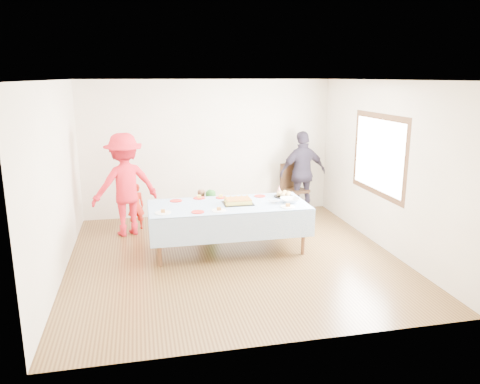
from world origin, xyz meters
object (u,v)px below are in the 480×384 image
at_px(party_table, 228,207).
at_px(adult_left, 125,185).
at_px(birthday_cake, 238,201).
at_px(dining_chair, 292,185).

distance_m(party_table, adult_left, 2.02).
distance_m(birthday_cake, adult_left, 2.14).
relative_size(birthday_cake, adult_left, 0.26).
bearing_deg(birthday_cake, dining_chair, 50.90).
relative_size(party_table, adult_left, 1.38).
bearing_deg(party_table, dining_chair, 48.08).
xyz_separation_m(party_table, dining_chair, (1.70, 1.89, -0.15)).
xyz_separation_m(party_table, birthday_cake, (0.16, -0.01, 0.09)).
xyz_separation_m(birthday_cake, dining_chair, (1.54, 1.90, -0.25)).
relative_size(party_table, dining_chair, 2.42).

